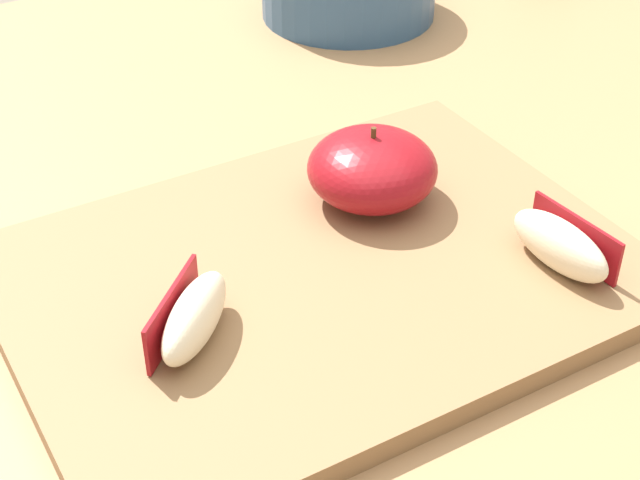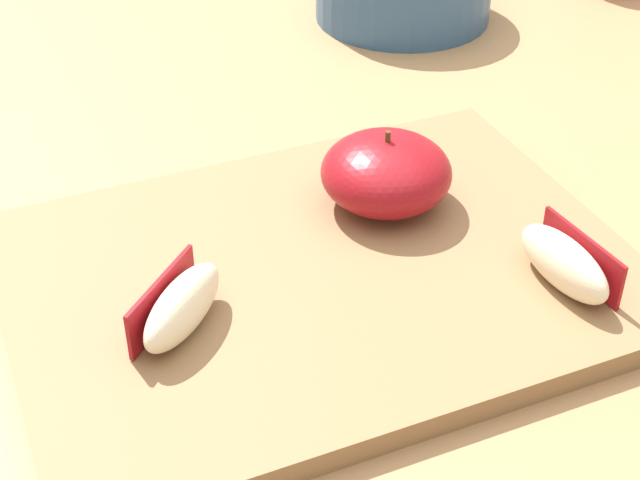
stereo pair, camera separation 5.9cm
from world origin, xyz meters
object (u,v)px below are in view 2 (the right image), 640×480
at_px(apple_half_skin_up, 386,172).
at_px(apple_wedge_middle, 181,306).
at_px(apple_wedge_left, 565,263).
at_px(cutting_board, 320,276).

bearing_deg(apple_half_skin_up, apple_wedge_middle, -156.74).
relative_size(apple_half_skin_up, apple_wedge_left, 1.15).
height_order(cutting_board, apple_wedge_left, apple_wedge_left).
distance_m(apple_wedge_middle, apple_wedge_left, 0.23).
height_order(apple_half_skin_up, apple_wedge_left, apple_half_skin_up).
xyz_separation_m(apple_half_skin_up, apple_wedge_middle, (-0.16, -0.07, -0.01)).
xyz_separation_m(cutting_board, apple_wedge_middle, (-0.09, -0.02, 0.02)).
height_order(apple_half_skin_up, apple_wedge_middle, apple_half_skin_up).
xyz_separation_m(apple_wedge_middle, apple_wedge_left, (0.22, -0.05, 0.00)).
distance_m(cutting_board, apple_wedge_left, 0.15).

